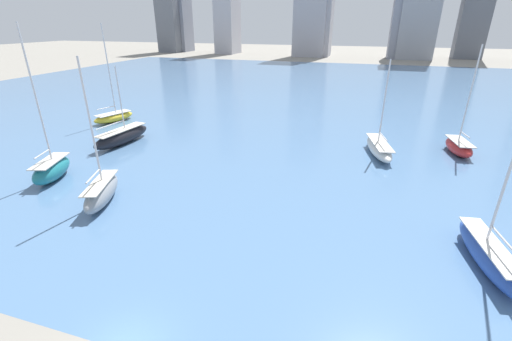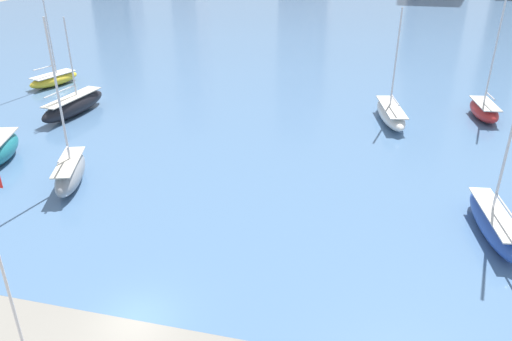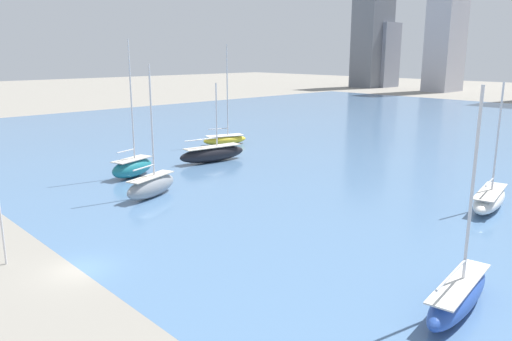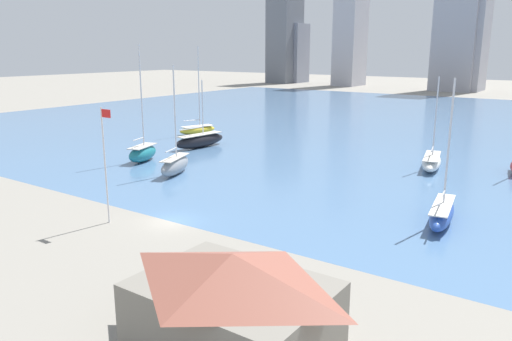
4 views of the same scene
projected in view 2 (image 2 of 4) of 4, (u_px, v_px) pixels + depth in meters
The scene contains 10 objects.
ground_plane at pixel (136, 320), 26.81m from camera, with size 500.00×500.00×0.00m, color gray.
harbor_water at pixel (313, 44), 87.71m from camera, with size 180.00×140.00×0.00m.
flag_pole at pixel (1, 260), 22.36m from camera, with size 1.24×0.14×10.26m.
sailboat_red at pixel (484, 110), 54.09m from camera, with size 3.29×6.63×13.36m.
sailboat_blue at pixel (494, 223), 33.69m from camera, with size 3.14×8.89×12.66m.
sailboat_gray at pixel (70, 172), 40.06m from camera, with size 4.10×7.26×13.23m.
sailboat_teal at pixel (0, 148), 44.39m from camera, with size 4.09×6.61×15.79m.
sailboat_yellow at pixel (54, 79), 65.22m from camera, with size 4.62×7.58×15.54m.
sailboat_black at pixel (74, 105), 55.06m from camera, with size 3.25×10.03×10.45m.
sailboat_white at pixel (391, 113), 53.24m from camera, with size 4.16×9.43×11.72m.
Camera 2 is at (11.11, -18.31, 19.16)m, focal length 35.00 mm.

